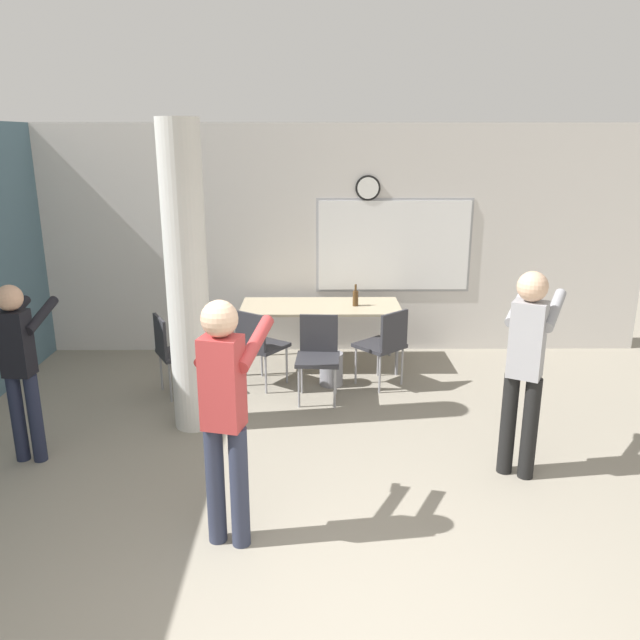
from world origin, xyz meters
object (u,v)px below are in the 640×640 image
(chair_near_pillar, at_px, (174,349))
(person_playing_front, at_px, (225,405))
(bottle_on_table, at_px, (356,298))
(chair_table_left, at_px, (259,342))
(chair_table_front, at_px, (318,352))
(person_playing_side, at_px, (526,358))
(folding_table, at_px, (321,309))
(person_watching_back, at_px, (20,359))
(chair_table_right, at_px, (385,342))

(chair_near_pillar, distance_m, person_playing_front, 2.72)
(bottle_on_table, bearing_deg, chair_table_left, -149.19)
(chair_near_pillar, relative_size, chair_table_left, 1.00)
(bottle_on_table, distance_m, chair_table_left, 1.30)
(chair_table_front, distance_m, person_playing_front, 2.53)
(bottle_on_table, distance_m, person_playing_front, 3.52)
(bottle_on_table, bearing_deg, person_playing_side, -65.08)
(chair_table_front, distance_m, person_playing_side, 2.27)
(person_playing_front, bearing_deg, chair_near_pillar, 109.67)
(folding_table, distance_m, person_playing_front, 3.45)
(bottle_on_table, xyz_separation_m, chair_table_front, (-0.44, -0.96, -0.33))
(bottle_on_table, xyz_separation_m, chair_near_pillar, (-1.95, -0.84, -0.33))
(person_watching_back, bearing_deg, chair_table_right, 26.64)
(chair_table_right, bearing_deg, chair_table_left, -179.74)
(chair_table_left, height_order, person_playing_front, person_playing_front)
(bottle_on_table, relative_size, person_playing_front, 0.15)
(chair_table_front, height_order, person_playing_front, person_playing_front)
(chair_table_right, bearing_deg, chair_table_front, -156.24)
(chair_table_front, bearing_deg, chair_table_right, 23.76)
(chair_near_pillar, relative_size, person_playing_front, 0.51)
(chair_table_front, relative_size, chair_table_left, 1.00)
(person_playing_side, bearing_deg, folding_table, 121.87)
(person_playing_front, relative_size, person_watching_back, 1.11)
(chair_table_left, bearing_deg, folding_table, 44.62)
(chair_table_left, bearing_deg, chair_table_front, -25.95)
(chair_near_pillar, height_order, chair_table_front, same)
(chair_near_pillar, bearing_deg, chair_table_front, -4.34)
(chair_table_right, distance_m, chair_near_pillar, 2.24)
(chair_near_pillar, bearing_deg, person_playing_front, -70.33)
(chair_table_front, bearing_deg, bottle_on_table, 65.17)
(chair_near_pillar, distance_m, person_playing_side, 3.56)
(folding_table, height_order, chair_table_front, chair_table_front)
(folding_table, distance_m, person_watching_back, 3.35)
(chair_table_right, bearing_deg, chair_near_pillar, -174.81)
(chair_near_pillar, height_order, person_playing_side, person_playing_side)
(chair_table_right, xyz_separation_m, person_playing_side, (0.88, -1.86, 0.48))
(folding_table, relative_size, person_playing_side, 1.10)
(chair_table_right, height_order, chair_table_left, same)
(person_watching_back, bearing_deg, chair_table_left, 41.25)
(folding_table, height_order, person_playing_front, person_playing_front)
(bottle_on_table, bearing_deg, person_playing_front, -107.39)
(chair_table_right, distance_m, person_playing_front, 3.07)
(chair_table_front, xyz_separation_m, person_playing_side, (1.60, -1.54, 0.48))
(bottle_on_table, xyz_separation_m, person_playing_front, (-1.05, -3.36, 0.16))
(chair_near_pillar, xyz_separation_m, person_watching_back, (-0.93, -1.38, 0.39))
(person_playing_front, bearing_deg, person_watching_back, 148.21)
(chair_table_right, bearing_deg, person_playing_front, -116.06)
(chair_near_pillar, bearing_deg, person_watching_back, -123.94)
(chair_table_front, xyz_separation_m, chair_table_left, (-0.64, 0.31, 0.00))
(bottle_on_table, bearing_deg, person_watching_back, -142.34)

